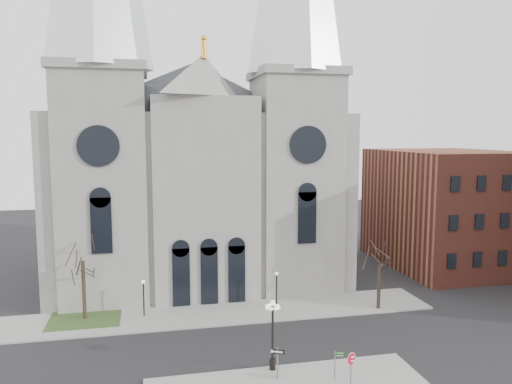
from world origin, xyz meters
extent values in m
plane|color=black|center=(0.00, 0.00, 0.00)|extent=(160.00, 160.00, 0.00)
cube|color=gray|center=(0.00, 11.00, 0.07)|extent=(40.00, 6.00, 0.14)
cube|color=#2A481F|center=(-11.00, 12.00, 0.09)|extent=(6.00, 5.00, 0.18)
cube|color=gray|center=(0.00, 26.00, 9.00)|extent=(30.00, 24.00, 18.00)
pyramid|color=#2D3035|center=(0.00, 26.00, 24.00)|extent=(33.00, 26.40, 6.00)
cube|color=gray|center=(-9.50, 17.50, 11.00)|extent=(8.00, 8.00, 22.00)
cylinder|color=black|center=(-9.50, 13.45, 15.00)|extent=(3.60, 0.30, 3.60)
cube|color=gray|center=(9.50, 17.50, 11.00)|extent=(8.00, 8.00, 22.00)
cylinder|color=black|center=(9.50, 13.45, 15.00)|extent=(3.60, 0.30, 3.60)
cube|color=gray|center=(0.00, 16.00, 9.75)|extent=(10.00, 5.00, 19.50)
pyramid|color=gray|center=(0.00, 16.00, 21.50)|extent=(11.00, 5.00, 4.00)
cube|color=brown|center=(30.00, 22.00, 7.00)|extent=(14.00, 18.00, 14.00)
cylinder|color=black|center=(-11.00, 12.00, 2.62)|extent=(0.32, 0.32, 5.25)
cylinder|color=black|center=(15.00, 9.00, 2.10)|extent=(0.32, 0.32, 4.20)
cylinder|color=black|center=(-6.00, 11.50, 1.64)|extent=(0.12, 0.12, 3.00)
sphere|color=white|center=(-6.00, 11.50, 3.24)|extent=(0.32, 0.32, 0.32)
cylinder|color=black|center=(6.00, 11.50, 1.64)|extent=(0.12, 0.12, 3.00)
sphere|color=white|center=(6.00, 11.50, 3.24)|extent=(0.32, 0.32, 0.32)
cylinder|color=slate|center=(6.79, -3.98, 1.28)|extent=(0.09, 0.09, 2.29)
cylinder|color=#B10B23|center=(6.79, -3.98, 2.08)|extent=(0.80, 0.11, 0.80)
cylinder|color=white|center=(6.79, -3.98, 2.08)|extent=(0.85, 0.09, 0.86)
cube|color=white|center=(6.79, -3.98, 2.21)|extent=(0.44, 0.06, 0.10)
cube|color=white|center=(6.79, -3.98, 1.95)|extent=(0.50, 0.06, 0.10)
cylinder|color=black|center=(2.59, -0.50, 2.29)|extent=(0.15, 0.15, 4.30)
cylinder|color=black|center=(2.59, -0.50, 0.51)|extent=(0.41, 0.41, 0.75)
sphere|color=white|center=(2.59, -0.50, 4.86)|extent=(0.30, 0.30, 0.30)
cylinder|color=slate|center=(2.58, -1.86, 1.21)|extent=(0.09, 0.09, 2.13)
cube|color=black|center=(2.58, -1.86, 2.02)|extent=(0.87, 0.43, 0.30)
cylinder|color=slate|center=(6.21, -2.73, 1.12)|extent=(0.08, 0.08, 1.96)
cube|color=#0C5812|center=(6.51, -2.80, 1.96)|extent=(0.54, 0.15, 0.13)
cube|color=#0C5812|center=(6.51, -2.80, 1.79)|extent=(0.54, 0.15, 0.13)
camera|label=1|loc=(-5.36, -31.76, 16.14)|focal=35.00mm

